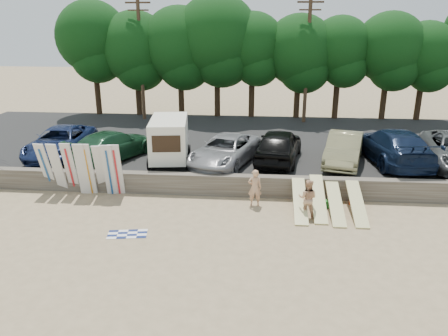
{
  "coord_description": "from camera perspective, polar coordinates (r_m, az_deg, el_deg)",
  "views": [
    {
      "loc": [
        -1.08,
        -16.04,
        7.82
      ],
      "look_at": [
        -2.76,
        3.0,
        1.34
      ],
      "focal_mm": 35.0,
      "sensor_mm": 36.0,
      "label": 1
    }
  ],
  "objects": [
    {
      "name": "surfboard_upright_4",
      "position": [
        21.16,
        -17.34,
        -0.15
      ],
      "size": [
        0.5,
        0.57,
        2.56
      ],
      "primitive_type": "cube",
      "rotation": [
        0.2,
        0.0,
        0.0
      ],
      "color": "silver",
      "rests_on": "ground"
    },
    {
      "name": "car_2",
      "position": [
        22.57,
        0.14,
        2.31
      ],
      "size": [
        3.99,
        5.83,
        1.48
      ],
      "primitive_type": "imported",
      "rotation": [
        0.0,
        0.0,
        -0.32
      ],
      "color": "gray",
      "rests_on": "parking_lot"
    },
    {
      "name": "surfboard_low_2",
      "position": [
        19.15,
        14.35,
        -4.46
      ],
      "size": [
        0.56,
        2.89,
        0.94
      ],
      "primitive_type": "cube",
      "rotation": [
        0.3,
        0.0,
        0.0
      ],
      "color": "#D9D189",
      "rests_on": "ground"
    },
    {
      "name": "surfboard_low_0",
      "position": [
        18.97,
        9.87,
        -4.19
      ],
      "size": [
        0.56,
        2.86,
        1.04
      ],
      "primitive_type": "cube",
      "rotation": [
        0.33,
        0.0,
        0.0
      ],
      "color": "#D9D189",
      "rests_on": "ground"
    },
    {
      "name": "surfboard_upright_1",
      "position": [
        21.84,
        -20.92,
        -0.02
      ],
      "size": [
        0.56,
        0.77,
        2.53
      ],
      "primitive_type": "cube",
      "rotation": [
        0.26,
        0.0,
        -0.09
      ],
      "color": "silver",
      "rests_on": "ground"
    },
    {
      "name": "beach_towel",
      "position": [
        17.41,
        -12.51,
        -8.42
      ],
      "size": [
        1.72,
        1.72,
        0.0
      ],
      "primitive_type": "plane",
      "rotation": [
        0.0,
        0.0,
        0.16
      ],
      "color": "white",
      "rests_on": "ground"
    },
    {
      "name": "surfboard_upright_7",
      "position": [
        20.74,
        -13.85,
        -0.22
      ],
      "size": [
        0.53,
        0.63,
        2.55
      ],
      "primitive_type": "cube",
      "rotation": [
        0.21,
        0.0,
        0.06
      ],
      "color": "silver",
      "rests_on": "ground"
    },
    {
      "name": "beachgoer_a",
      "position": [
        19.25,
        4.04,
        -2.58
      ],
      "size": [
        0.65,
        0.46,
        1.68
      ],
      "primitive_type": "imported",
      "rotation": [
        0.0,
        0.0,
        3.24
      ],
      "color": "tan",
      "rests_on": "ground"
    },
    {
      "name": "ground",
      "position": [
        17.88,
        8.07,
        -7.41
      ],
      "size": [
        120.0,
        120.0,
        0.0
      ],
      "primitive_type": "plane",
      "color": "tan",
      "rests_on": "ground"
    },
    {
      "name": "surfboard_upright_2",
      "position": [
        21.65,
        -19.45,
        0.02
      ],
      "size": [
        0.52,
        0.67,
        2.54
      ],
      "primitive_type": "cube",
      "rotation": [
        0.23,
        0.0,
        -0.03
      ],
      "color": "silver",
      "rests_on": "ground"
    },
    {
      "name": "car_0",
      "position": [
        25.6,
        -20.57,
        3.19
      ],
      "size": [
        2.84,
        5.75,
        1.57
      ],
      "primitive_type": "imported",
      "rotation": [
        0.0,
        0.0,
        0.04
      ],
      "color": "#15224A",
      "rests_on": "parking_lot"
    },
    {
      "name": "beachgoer_b",
      "position": [
        18.49,
        10.87,
        -3.9
      ],
      "size": [
        0.93,
        0.81,
        1.62
      ],
      "primitive_type": "imported",
      "rotation": [
        0.0,
        0.0,
        2.86
      ],
      "color": "tan",
      "rests_on": "ground"
    },
    {
      "name": "utility_poles",
      "position": [
        32.28,
        10.85,
        14.17
      ],
      "size": [
        25.8,
        0.26,
        9.0
      ],
      "color": "#473321",
      "rests_on": "parking_lot"
    },
    {
      "name": "car_4",
      "position": [
        23.48,
        15.4,
        2.42
      ],
      "size": [
        2.84,
        5.08,
        1.59
      ],
      "primitive_type": "imported",
      "rotation": [
        0.0,
        0.0,
        -0.25
      ],
      "color": "#918A5C",
      "rests_on": "parking_lot"
    },
    {
      "name": "surfboard_upright_6",
      "position": [
        20.78,
        -14.77,
        -0.27
      ],
      "size": [
        0.55,
        0.65,
        2.55
      ],
      "primitive_type": "cube",
      "rotation": [
        0.22,
        0.0,
        0.08
      ],
      "color": "silver",
      "rests_on": "ground"
    },
    {
      "name": "surfboard_upright_0",
      "position": [
        22.19,
        -22.25,
        0.08
      ],
      "size": [
        0.58,
        0.85,
        2.51
      ],
      "primitive_type": "cube",
      "rotation": [
        0.29,
        0.0,
        -0.1
      ],
      "color": "silver",
      "rests_on": "ground"
    },
    {
      "name": "surfboard_upright_3",
      "position": [
        21.21,
        -18.05,
        -0.17
      ],
      "size": [
        0.52,
        0.56,
        2.57
      ],
      "primitive_type": "cube",
      "rotation": [
        0.19,
        0.0,
        0.03
      ],
      "color": "silver",
      "rests_on": "ground"
    },
    {
      "name": "box_trailer",
      "position": [
        22.93,
        -7.17,
        3.88
      ],
      "size": [
        2.48,
        3.86,
        2.32
      ],
      "rotation": [
        0.0,
        0.0,
        0.13
      ],
      "color": "white",
      "rests_on": "parking_lot"
    },
    {
      "name": "surfboard_upright_5",
      "position": [
        21.07,
        -15.78,
        -0.18
      ],
      "size": [
        0.6,
        0.89,
        2.5
      ],
      "primitive_type": "cube",
      "rotation": [
        0.31,
        0.0,
        0.12
      ],
      "color": "silver",
      "rests_on": "ground"
    },
    {
      "name": "cooler",
      "position": [
        19.72,
        12.85,
        -4.62
      ],
      "size": [
        0.44,
        0.38,
        0.32
      ],
      "primitive_type": "cube",
      "rotation": [
        0.0,
        0.0,
        0.23
      ],
      "color": "green",
      "rests_on": "ground"
    },
    {
      "name": "seawall",
      "position": [
        20.43,
        7.75,
        -2.45
      ],
      "size": [
        44.0,
        0.5,
        1.0
      ],
      "primitive_type": "cube",
      "color": "#6B6356",
      "rests_on": "ground"
    },
    {
      "name": "parking_lot",
      "position": [
        27.59,
        7.11,
        2.88
      ],
      "size": [
        44.0,
        14.5,
        0.7
      ],
      "primitive_type": "cube",
      "color": "#282828",
      "rests_on": "ground"
    },
    {
      "name": "surfboard_low_1",
      "position": [
        19.18,
        12.22,
        -3.89
      ],
      "size": [
        0.56,
        2.81,
        1.17
      ],
      "primitive_type": "cube",
      "rotation": [
        0.38,
        0.0,
        0.0
      ],
      "color": "#D9D189",
      "rests_on": "ground"
    },
    {
      "name": "car_5",
      "position": [
        24.42,
        21.23,
        2.69
      ],
      "size": [
        3.2,
        6.48,
        1.81
      ],
      "primitive_type": "imported",
      "rotation": [
        0.0,
        0.0,
        3.25
      ],
      "color": "black",
      "rests_on": "parking_lot"
    },
    {
      "name": "treeline",
      "position": [
        33.68,
        3.79,
        15.93
      ],
      "size": [
        33.07,
        6.25,
        9.09
      ],
      "color": "#382616",
      "rests_on": "parking_lot"
    },
    {
      "name": "gear_bag",
      "position": [
        20.42,
        16.44,
        -4.27
      ],
      "size": [
        0.32,
        0.28,
        0.22
      ],
      "primitive_type": "cube",
      "rotation": [
        0.0,
        0.0,
        -0.09
      ],
      "color": "#D84319",
      "rests_on": "ground"
    },
    {
      "name": "car_3",
      "position": [
        23.17,
        7.16,
        2.97
      ],
      "size": [
        2.93,
        5.47,
        1.77
      ],
      "primitive_type": "imported",
      "rotation": [
        0.0,
        0.0,
        2.97
      ],
      "color": "black",
      "rests_on": "parking_lot"
    },
    {
      "name": "car_1",
      "position": [
        24.15,
        -14.41,
        2.92
      ],
      "size": [
        4.02,
        5.81,
        1.56
      ],
      "primitive_type": "imported",
      "rotation": [
        0.0,
        0.0,
        2.76
      ],
      "color": "#163E25",
      "rests_on": "parking_lot"
    },
    {
      "name": "surfboard_low_3",
      "position": [
        19.3,
        16.97,
        -4.41
      ],
      "size": [
        0.56,
        2.87,
        1.01
      ],
      "primitive_type": "cube",
      "rotation": [
        0.32,
        0.0,
        0.0
      ],
      "color": "#D9D189",
      "rests_on": "ground"
    }
  ]
}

